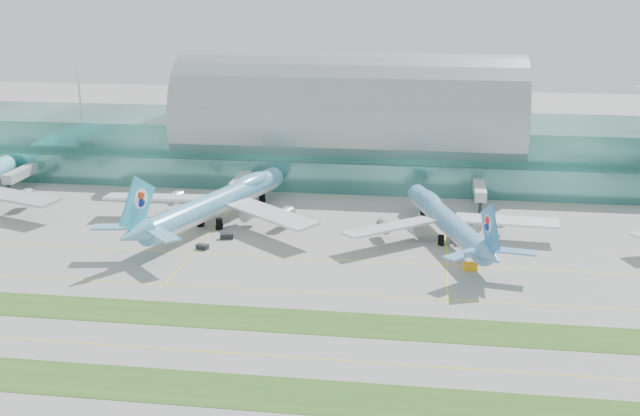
# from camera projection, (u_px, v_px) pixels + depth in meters

# --- Properties ---
(ground) EXTENTS (700.00, 700.00, 0.00)m
(ground) POSITION_uv_depth(u_px,v_px,m) (282.00, 325.00, 164.59)
(ground) COLOR gray
(ground) RESTS_ON ground
(terminal) EXTENTS (340.00, 69.10, 36.00)m
(terminal) POSITION_uv_depth(u_px,v_px,m) (350.00, 136.00, 282.90)
(terminal) COLOR #3D7A75
(terminal) RESTS_ON ground
(grass_strip_near) EXTENTS (420.00, 12.00, 0.08)m
(grass_strip_near) POSITION_uv_depth(u_px,v_px,m) (252.00, 392.00, 137.98)
(grass_strip_near) COLOR #2D591E
(grass_strip_near) RESTS_ON ground
(grass_strip_far) EXTENTS (420.00, 12.00, 0.08)m
(grass_strip_far) POSITION_uv_depth(u_px,v_px,m) (284.00, 320.00, 166.47)
(grass_strip_far) COLOR #2D591E
(grass_strip_far) RESTS_ON ground
(taxiline_b) EXTENTS (420.00, 0.35, 0.01)m
(taxiline_b) POSITION_uv_depth(u_px,v_px,m) (268.00, 355.00, 151.29)
(taxiline_b) COLOR yellow
(taxiline_b) RESTS_ON ground
(taxiline_c) EXTENTS (420.00, 0.35, 0.01)m
(taxiline_c) POSITION_uv_depth(u_px,v_px,m) (297.00, 291.00, 181.68)
(taxiline_c) COLOR yellow
(taxiline_c) RESTS_ON ground
(taxiline_d) EXTENTS (420.00, 0.35, 0.01)m
(taxiline_d) POSITION_uv_depth(u_px,v_px,m) (312.00, 259.00, 202.58)
(taxiline_d) COLOR yellow
(taxiline_d) RESTS_ON ground
(airliner_b) EXTENTS (66.85, 77.66, 22.00)m
(airliner_b) POSITION_uv_depth(u_px,v_px,m) (218.00, 201.00, 229.27)
(airliner_b) COLOR #60A7D4
(airliner_b) RESTS_ON ground
(airliner_c) EXTENTS (57.38, 66.63, 18.86)m
(airliner_c) POSITION_uv_depth(u_px,v_px,m) (447.00, 219.00, 215.33)
(airliner_c) COLOR #5D9ACC
(airliner_c) RESTS_ON ground
(gse_c) EXTENTS (3.50, 2.56, 1.32)m
(gse_c) POSITION_uv_depth(u_px,v_px,m) (202.00, 247.00, 209.39)
(gse_c) COLOR black
(gse_c) RESTS_ON ground
(gse_d) EXTENTS (3.88, 2.59, 1.52)m
(gse_d) POSITION_uv_depth(u_px,v_px,m) (227.00, 236.00, 217.51)
(gse_d) COLOR black
(gse_d) RESTS_ON ground
(gse_e) EXTENTS (3.63, 2.65, 1.71)m
(gse_e) POSITION_uv_depth(u_px,v_px,m) (470.00, 267.00, 194.69)
(gse_e) COLOR #EFA90E
(gse_e) RESTS_ON ground
(gse_f) EXTENTS (3.69, 2.43, 1.45)m
(gse_f) POSITION_uv_depth(u_px,v_px,m) (471.00, 250.00, 206.86)
(gse_f) COLOR black
(gse_f) RESTS_ON ground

